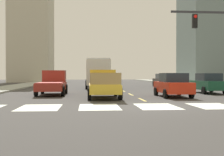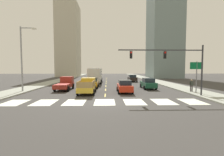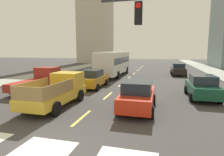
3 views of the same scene
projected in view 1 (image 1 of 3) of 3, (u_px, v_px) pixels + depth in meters
ground_plane at (157, 106)px, 14.88m from camera, size 160.00×160.00×0.00m
sidewalk_left at (3, 89)px, 31.77m from camera, size 3.75×110.00×0.15m
crosswalk_stripe_1 at (40, 107)px, 14.39m from camera, size 1.99×2.97×0.01m
crosswalk_stripe_2 at (99, 107)px, 14.63m from camera, size 1.99×2.97×0.01m
crosswalk_stripe_3 at (157, 106)px, 14.88m from camera, size 1.99×2.97×0.01m
crosswalk_stripe_4 at (213, 106)px, 15.12m from camera, size 1.99×2.97×0.01m
lane_dash_0 at (142, 100)px, 18.86m from camera, size 0.16×2.40×0.01m
lane_dash_1 at (131, 94)px, 23.85m from camera, size 0.16×2.40×0.01m
lane_dash_2 at (123, 91)px, 28.83m from camera, size 0.16×2.40×0.01m
lane_dash_3 at (118, 89)px, 33.81m from camera, size 0.16×2.40×0.01m
lane_dash_4 at (114, 87)px, 38.79m from camera, size 0.16×2.40×0.01m
lane_dash_5 at (111, 85)px, 43.77m from camera, size 0.16×2.40×0.01m
lane_dash_6 at (109, 84)px, 48.76m from camera, size 0.16×2.40×0.01m
lane_dash_7 at (107, 83)px, 53.74m from camera, size 0.16×2.40×0.01m
pickup_stakebed at (103, 84)px, 20.53m from camera, size 2.18×5.20×1.96m
pickup_dark at (53, 83)px, 23.69m from camera, size 2.18×5.20×1.96m
city_bus at (97, 72)px, 35.21m from camera, size 2.72×10.80×3.32m
sedan_near_right at (101, 83)px, 26.39m from camera, size 2.02×4.40×1.72m
sedan_near_left at (163, 80)px, 38.75m from camera, size 2.02×4.40×1.72m
sedan_far at (173, 85)px, 21.18m from camera, size 2.02×4.40×1.72m
sedan_mid at (208, 83)px, 25.39m from camera, size 2.02×4.40×1.72m
block_mid_left at (32, 15)px, 64.20m from camera, size 8.30×11.07×29.06m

